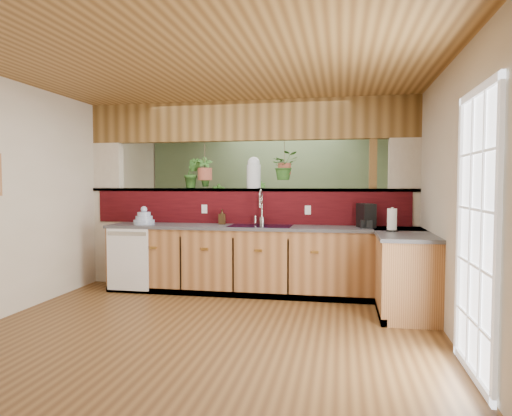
% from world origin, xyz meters
% --- Properties ---
extents(ground, '(4.60, 7.00, 0.01)m').
position_xyz_m(ground, '(0.00, 0.00, 0.00)').
color(ground, brown).
rests_on(ground, ground).
extents(ceiling, '(4.60, 7.00, 0.01)m').
position_xyz_m(ceiling, '(0.00, 0.00, 2.60)').
color(ceiling, brown).
rests_on(ceiling, ground).
extents(wall_back, '(4.60, 0.02, 2.60)m').
position_xyz_m(wall_back, '(0.00, 3.50, 1.30)').
color(wall_back, beige).
rests_on(wall_back, ground).
extents(wall_left, '(0.02, 7.00, 2.60)m').
position_xyz_m(wall_left, '(-2.30, 0.00, 1.30)').
color(wall_left, beige).
rests_on(wall_left, ground).
extents(wall_right, '(0.02, 7.00, 2.60)m').
position_xyz_m(wall_right, '(2.30, 0.00, 1.30)').
color(wall_right, beige).
rests_on(wall_right, ground).
extents(pass_through_partition, '(4.60, 0.21, 2.60)m').
position_xyz_m(pass_through_partition, '(0.03, 1.35, 1.19)').
color(pass_through_partition, beige).
rests_on(pass_through_partition, ground).
extents(pass_through_ledge, '(4.60, 0.21, 0.04)m').
position_xyz_m(pass_through_ledge, '(0.00, 1.35, 1.37)').
color(pass_through_ledge, brown).
rests_on(pass_through_ledge, ground).
extents(header_beam, '(4.60, 0.15, 0.55)m').
position_xyz_m(header_beam, '(0.00, 1.35, 2.33)').
color(header_beam, brown).
rests_on(header_beam, ground).
extents(sage_backwall, '(4.55, 0.02, 2.55)m').
position_xyz_m(sage_backwall, '(0.00, 3.48, 1.30)').
color(sage_backwall, '#5A724D').
rests_on(sage_backwall, ground).
extents(countertop, '(4.14, 1.52, 0.90)m').
position_xyz_m(countertop, '(0.84, 0.87, 0.45)').
color(countertop, brown).
rests_on(countertop, ground).
extents(dishwasher, '(0.58, 0.03, 0.82)m').
position_xyz_m(dishwasher, '(-1.48, 0.66, 0.46)').
color(dishwasher, white).
rests_on(dishwasher, ground).
extents(navy_sink, '(0.82, 0.50, 0.18)m').
position_xyz_m(navy_sink, '(0.25, 0.98, 0.82)').
color(navy_sink, black).
rests_on(navy_sink, countertop).
extents(french_door, '(0.06, 1.02, 2.16)m').
position_xyz_m(french_door, '(2.27, -1.30, 1.05)').
color(french_door, white).
rests_on(french_door, ground).
extents(faucet, '(0.21, 0.21, 0.48)m').
position_xyz_m(faucet, '(0.23, 1.13, 1.16)').
color(faucet, '#B7B7B2').
rests_on(faucet, countertop).
extents(dish_stack, '(0.28, 0.28, 0.25)m').
position_xyz_m(dish_stack, '(-1.36, 0.92, 0.98)').
color(dish_stack, '#9DADCB').
rests_on(dish_stack, countertop).
extents(soap_dispenser, '(0.11, 0.11, 0.21)m').
position_xyz_m(soap_dispenser, '(-0.31, 1.12, 1.00)').
color(soap_dispenser, '#392714').
rests_on(soap_dispenser, countertop).
extents(coffee_maker, '(0.16, 0.27, 0.30)m').
position_xyz_m(coffee_maker, '(1.60, 1.00, 1.04)').
color(coffee_maker, black).
rests_on(coffee_maker, countertop).
extents(paper_towel, '(0.13, 0.13, 0.28)m').
position_xyz_m(paper_towel, '(1.87, 0.58, 1.03)').
color(paper_towel, black).
rests_on(paper_towel, countertop).
extents(glass_jar, '(0.20, 0.20, 0.44)m').
position_xyz_m(glass_jar, '(0.09, 1.35, 1.61)').
color(glass_jar, silver).
rests_on(glass_jar, pass_through_ledge).
extents(ledge_plant_left, '(0.27, 0.24, 0.43)m').
position_xyz_m(ledge_plant_left, '(-0.81, 1.35, 1.60)').
color(ledge_plant_left, '#2A591E').
rests_on(ledge_plant_left, pass_through_ledge).
extents(hanging_plant_a, '(0.27, 0.23, 0.56)m').
position_xyz_m(hanging_plant_a, '(-0.62, 1.35, 1.77)').
color(hanging_plant_a, brown).
rests_on(hanging_plant_a, header_beam).
extents(hanging_plant_b, '(0.43, 0.41, 0.51)m').
position_xyz_m(hanging_plant_b, '(0.52, 1.35, 1.87)').
color(hanging_plant_b, brown).
rests_on(hanging_plant_b, header_beam).
extents(shelving_console, '(1.55, 0.59, 1.01)m').
position_xyz_m(shelving_console, '(-0.47, 3.25, 0.50)').
color(shelving_console, black).
rests_on(shelving_console, ground).
extents(shelf_plant_a, '(0.27, 0.21, 0.46)m').
position_xyz_m(shelf_plant_a, '(-0.94, 3.25, 1.23)').
color(shelf_plant_a, '#2A591E').
rests_on(shelf_plant_a, shelving_console).
extents(shelf_plant_b, '(0.31, 0.31, 0.50)m').
position_xyz_m(shelf_plant_b, '(-0.20, 3.25, 1.25)').
color(shelf_plant_b, '#2A591E').
rests_on(shelf_plant_b, shelving_console).
extents(floor_plant, '(0.88, 0.83, 0.78)m').
position_xyz_m(floor_plant, '(0.94, 2.70, 0.39)').
color(floor_plant, '#2A591E').
rests_on(floor_plant, ground).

